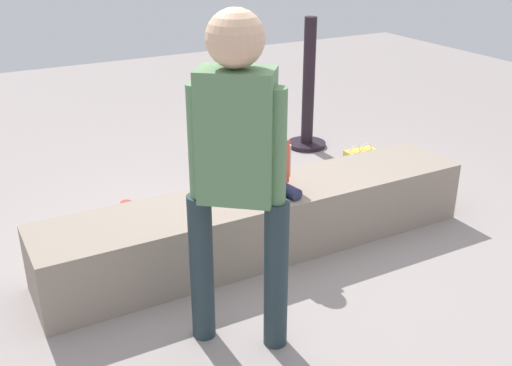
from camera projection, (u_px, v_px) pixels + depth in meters
The scene contains 11 objects.
ground_plane at pixel (263, 249), 3.95m from camera, with size 12.00×12.00×0.00m, color gray.
concrete_ledge at pixel (263, 221), 3.87m from camera, with size 2.85×0.53×0.41m, color gray.
child_seated at pixel (271, 158), 3.73m from camera, with size 0.28×0.33×0.48m.
adult_standing at pixel (237, 158), 2.72m from camera, with size 0.41×0.37×1.65m.
cake_plate at pixel (218, 194), 3.71m from camera, with size 0.22×0.22×0.07m.
gift_bag at pixel (360, 167), 4.86m from camera, with size 0.25×0.12×0.34m.
railing_post at pixel (308, 99), 5.55m from camera, with size 0.36×0.36×1.20m.
water_bottle_near_gift at pixel (76, 243), 3.85m from camera, with size 0.07×0.07×0.19m.
water_bottle_far_side at pixel (128, 216), 4.20m from camera, with size 0.07×0.07×0.19m.
party_cup_red at pixel (127, 208), 4.40m from camera, with size 0.08×0.08×0.10m, color red.
handbag_black_leather at pixel (224, 155), 5.16m from camera, with size 0.31×0.12×0.36m.
Camera 1 is at (-1.69, -3.00, 1.99)m, focal length 42.55 mm.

